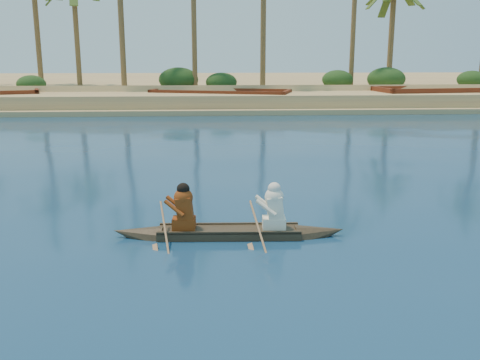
{
  "coord_description": "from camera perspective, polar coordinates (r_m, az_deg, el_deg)",
  "views": [
    {
      "loc": [
        -3.5,
        -15.19,
        4.15
      ],
      "look_at": [
        -2.67,
        -2.01,
        1.05
      ],
      "focal_mm": 40.0,
      "sensor_mm": 36.0,
      "label": 1
    }
  ],
  "objects": [
    {
      "name": "canoe",
      "position": [
        12.49,
        -1.18,
        -4.8
      ],
      "size": [
        5.42,
        0.94,
        1.49
      ],
      "rotation": [
        0.0,
        0.0,
        -0.04
      ],
      "color": "#3E3422",
      "rests_on": "ground"
    },
    {
      "name": "palm_grove",
      "position": [
        50.46,
        0.43,
        17.59
      ],
      "size": [
        110.0,
        14.0,
        16.0
      ],
      "primitive_type": null,
      "color": "#3D6222",
      "rests_on": "ground"
    },
    {
      "name": "barge_right",
      "position": [
        46.59,
        21.32,
        8.05
      ],
      "size": [
        12.09,
        5.33,
        1.95
      ],
      "rotation": [
        0.0,
        0.0,
        0.13
      ],
      "color": "#602914",
      "rests_on": "ground"
    },
    {
      "name": "shrub_cluster",
      "position": [
        46.92,
        0.72,
        9.61
      ],
      "size": [
        100.0,
        6.0,
        2.4
      ],
      "primitive_type": null,
      "color": "#193814",
      "rests_on": "ground"
    },
    {
      "name": "barge_mid",
      "position": [
        42.36,
        -2.08,
        8.43
      ],
      "size": [
        11.28,
        6.6,
        1.78
      ],
      "rotation": [
        0.0,
        0.0,
        -0.3
      ],
      "color": "#602914",
      "rests_on": "ground"
    },
    {
      "name": "ground",
      "position": [
        16.14,
        9.08,
        -1.86
      ],
      "size": [
        160.0,
        160.0,
        0.0
      ],
      "primitive_type": "plane",
      "color": "navy",
      "rests_on": "ground"
    },
    {
      "name": "sandy_embankment",
      "position": [
        62.28,
        -0.36,
        9.88
      ],
      "size": [
        150.0,
        51.0,
        1.5
      ],
      "color": "tan",
      "rests_on": "ground"
    }
  ]
}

